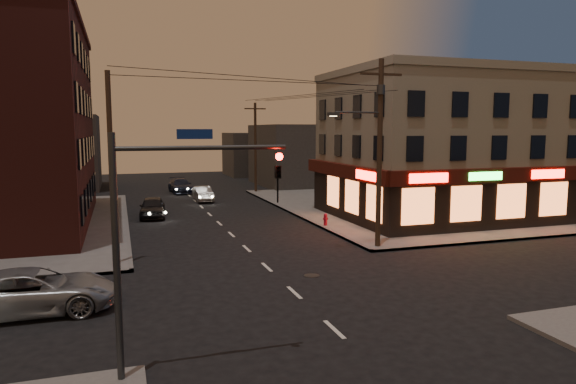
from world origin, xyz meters
name	(u,v)px	position (x,y,z in m)	size (l,w,h in m)	color
ground	(294,293)	(0.00, 0.00, 0.00)	(120.00, 120.00, 0.00)	black
sidewalk_ne	(421,205)	(18.00, 19.00, 0.07)	(24.00, 28.00, 0.15)	#514F4C
pizza_building	(441,145)	(15.93, 13.43, 5.35)	(15.85, 12.85, 10.50)	gray
bg_building_ne_a	(302,155)	(14.00, 38.00, 3.50)	(10.00, 12.00, 7.00)	#3F3D3A
bg_building_nw	(55,152)	(-13.00, 42.00, 4.00)	(9.00, 10.00, 8.00)	#3F3D3A
bg_building_ne_b	(255,154)	(12.00, 52.00, 3.00)	(8.00, 8.00, 6.00)	#3F3D3A
utility_pole_main	(378,143)	(6.68, 5.80, 5.76)	(4.20, 0.44, 10.00)	#382619
utility_pole_far	(255,147)	(6.80, 32.00, 4.65)	(0.26, 0.26, 9.00)	#382619
utility_pole_west	(111,169)	(-6.80, 6.50, 4.65)	(0.24, 0.24, 9.00)	#382619
traffic_signal	(158,222)	(-5.57, -5.60, 4.16)	(4.49, 0.32, 6.47)	#333538
suv_cross	(33,291)	(-9.52, 0.75, 0.79)	(2.62, 5.68, 1.58)	gray
sedan_near	(153,207)	(-4.22, 19.99, 0.76)	(1.79, 4.44, 1.51)	black
sedan_mid	(203,194)	(0.67, 27.48, 0.67)	(1.41, 4.05, 1.34)	slate
sedan_far	(181,186)	(-0.52, 34.57, 0.72)	(2.03, 4.99, 1.45)	black
fire_hydrant	(325,219)	(6.40, 12.28, 0.59)	(0.36, 0.36, 0.80)	maroon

